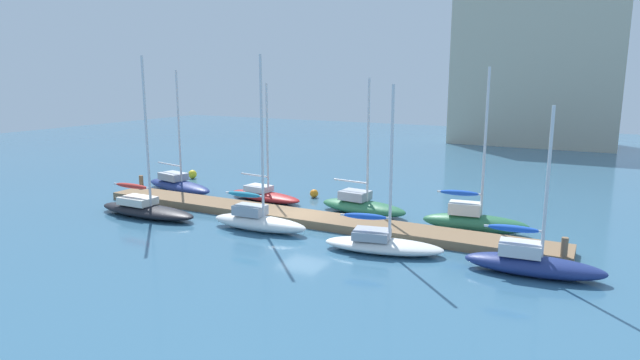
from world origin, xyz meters
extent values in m
plane|color=#386684|center=(0.00, 0.00, 0.00)|extent=(120.00, 120.00, 0.00)
cube|color=#846647|center=(0.00, 0.00, 0.22)|extent=(27.31, 2.23, 0.44)
cylinder|color=#846647|center=(-13.25, 0.96, 0.63)|extent=(0.28, 0.28, 1.27)
cylinder|color=#846647|center=(13.25, -0.96, 0.63)|extent=(0.28, 0.28, 1.27)
ellipsoid|color=navy|center=(-11.50, 2.71, 0.38)|extent=(6.60, 3.08, 0.76)
cube|color=#9EA3AD|center=(-12.13, 2.84, 1.01)|extent=(2.13, 1.63, 0.49)
cylinder|color=silver|center=(-11.19, 2.65, 4.53)|extent=(0.14, 0.14, 7.54)
cylinder|color=silver|center=(-12.50, 2.92, 1.81)|extent=(2.64, 0.66, 0.11)
ellipsoid|color=black|center=(-8.44, -3.27, 0.33)|extent=(6.76, 1.93, 0.65)
cube|color=silver|center=(-9.11, -3.27, 0.87)|extent=(2.03, 1.34, 0.43)
cylinder|color=silver|center=(-8.10, -3.27, 4.83)|extent=(0.14, 0.14, 8.36)
cylinder|color=silver|center=(-9.52, -3.27, 1.69)|extent=(2.84, 0.13, 0.11)
ellipsoid|color=#B72D28|center=(-9.52, -3.27, 1.69)|extent=(2.55, 0.37, 0.28)
ellipsoid|color=#B21E1E|center=(-4.66, 3.21, 0.29)|extent=(5.61, 2.26, 0.57)
cube|color=silver|center=(-5.20, 3.28, 0.76)|extent=(1.76, 1.33, 0.37)
cylinder|color=silver|center=(-4.39, 3.18, 4.04)|extent=(0.13, 0.13, 6.93)
cylinder|color=silver|center=(-5.53, 3.31, 1.59)|extent=(2.29, 0.37, 0.11)
ellipsoid|color=white|center=(-1.15, -2.58, 0.39)|extent=(5.52, 1.72, 0.79)
cube|color=#9EA3AD|center=(-1.70, -2.60, 1.04)|extent=(1.68, 1.11, 0.51)
cylinder|color=silver|center=(-0.88, -2.57, 4.88)|extent=(0.13, 0.13, 8.19)
cylinder|color=silver|center=(-2.02, -2.62, 1.84)|extent=(2.29, 0.21, 0.11)
ellipsoid|color=teal|center=(-2.02, -2.62, 1.84)|extent=(2.08, 0.45, 0.28)
ellipsoid|color=#2D7047|center=(2.26, 3.08, 0.40)|extent=(5.56, 2.36, 0.80)
cube|color=#9EA3AD|center=(1.73, 3.13, 1.05)|extent=(1.74, 1.44, 0.52)
cylinder|color=silver|center=(2.53, 3.05, 4.31)|extent=(0.13, 0.13, 7.04)
cylinder|color=silver|center=(1.40, 3.17, 1.85)|extent=(2.27, 0.33, 0.11)
ellipsoid|color=white|center=(5.85, -2.82, 0.31)|extent=(5.72, 2.89, 0.61)
cube|color=#9EA3AD|center=(5.31, -2.93, 0.81)|extent=(1.86, 1.59, 0.40)
cylinder|color=silver|center=(6.12, -2.77, 4.10)|extent=(0.13, 0.13, 6.98)
cylinder|color=silver|center=(4.99, -3.00, 1.64)|extent=(2.27, 0.56, 0.11)
ellipsoid|color=blue|center=(4.99, -3.00, 1.64)|extent=(2.09, 0.76, 0.28)
ellipsoid|color=#2D7047|center=(8.82, 2.46, 0.46)|extent=(5.50, 2.17, 0.91)
cube|color=silver|center=(8.29, 2.40, 1.21)|extent=(1.72, 1.26, 0.59)
cylinder|color=silver|center=(9.09, 2.49, 4.65)|extent=(0.13, 0.13, 7.46)
cylinder|color=silver|center=(7.97, 2.36, 2.00)|extent=(2.24, 0.38, 0.11)
ellipsoid|color=blue|center=(7.97, 2.36, 2.00)|extent=(2.05, 0.60, 0.28)
ellipsoid|color=navy|center=(12.25, -2.65, 0.40)|extent=(5.52, 2.01, 0.80)
cube|color=silver|center=(11.71, -2.69, 1.06)|extent=(1.71, 1.23, 0.52)
cylinder|color=silver|center=(12.52, -2.63, 3.83)|extent=(0.13, 0.13, 6.05)
cylinder|color=silver|center=(11.39, -2.72, 1.86)|extent=(2.27, 0.29, 0.11)
ellipsoid|color=blue|center=(11.39, -2.72, 1.86)|extent=(2.07, 0.53, 0.28)
sphere|color=yellow|center=(-13.93, 6.85, 0.33)|extent=(0.67, 0.67, 0.67)
sphere|color=orange|center=(-2.30, 5.48, 0.28)|extent=(0.55, 0.55, 0.55)
cube|color=#BCB299|center=(6.70, 42.25, 8.59)|extent=(17.90, 8.30, 17.18)
camera|label=1|loc=(14.30, -24.83, 7.96)|focal=30.06mm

